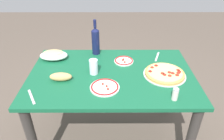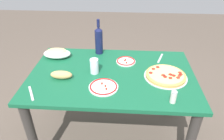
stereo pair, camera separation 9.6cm
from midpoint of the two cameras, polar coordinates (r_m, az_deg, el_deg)
ground_plane at (r=2.14m, az=1.35°, el=-17.32°), size 8.00×8.00×0.00m
dining_table at (r=1.73m, az=1.61°, el=-4.33°), size 1.29×0.82×0.72m
pepperoni_pizza at (r=1.67m, az=15.96°, el=-1.48°), size 0.33×0.33×0.03m
baked_pasta_dish at (r=1.91m, az=-13.28°, el=4.47°), size 0.24×0.15×0.08m
wine_bottle at (r=1.90m, az=-2.13°, el=8.13°), size 0.07×0.07×0.32m
water_glass at (r=1.63m, az=-3.14°, el=0.98°), size 0.07×0.07×0.12m
side_plate_near at (r=1.81m, az=5.30°, el=2.36°), size 0.17×0.17×0.02m
side_plate_far at (r=1.50m, az=-0.46°, el=-4.59°), size 0.21×0.21×0.02m
bread_loaf at (r=1.61m, az=-11.90°, el=-1.31°), size 0.17×0.07×0.06m
spice_shaker at (r=1.42m, az=18.21°, el=-6.99°), size 0.04×0.04×0.09m
fork_left at (r=1.92m, az=14.36°, el=3.10°), size 0.07×0.17×0.00m
fork_right at (r=1.53m, az=-19.39°, el=-6.00°), size 0.10×0.16×0.00m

